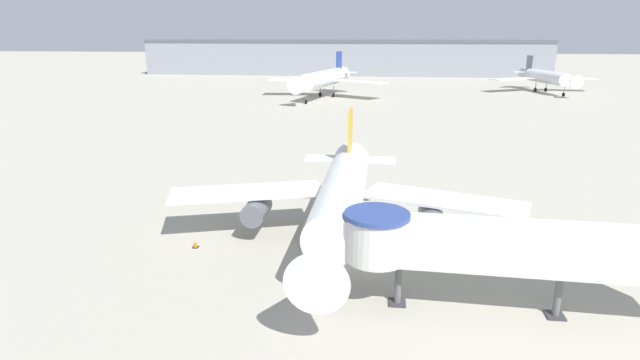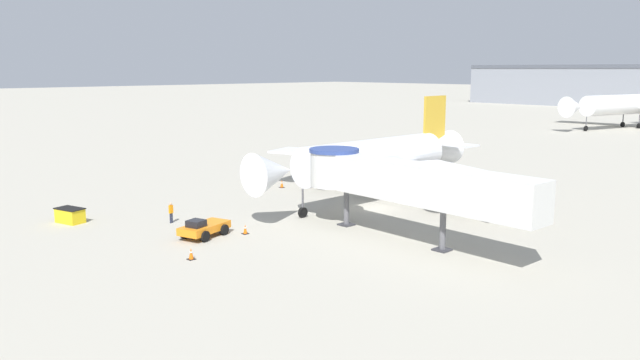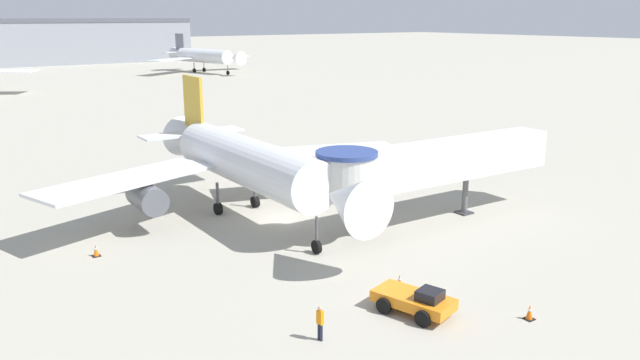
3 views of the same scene
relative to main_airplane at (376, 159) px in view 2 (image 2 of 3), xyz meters
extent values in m
plane|color=#A8A393|center=(1.85, -2.10, -4.16)|extent=(800.00, 800.00, 0.00)
cylinder|color=silver|center=(0.00, -0.63, 0.14)|extent=(3.69, 17.43, 3.58)
cone|color=silver|center=(-0.08, -12.74, 0.14)|extent=(3.61, 3.96, 3.58)
cone|color=silver|center=(0.06, 9.32, 0.14)|extent=(3.61, 5.39, 3.58)
cube|color=silver|center=(-8.30, 1.98, -0.49)|extent=(13.73, 8.02, 0.22)
cube|color=silver|center=(8.33, 1.87, -0.49)|extent=(13.73, 8.17, 0.22)
cube|color=gold|center=(0.06, 9.06, 3.36)|extent=(0.26, 3.47, 4.65)
cube|color=silver|center=(0.06, 9.59, 0.76)|extent=(8.89, 2.49, 0.18)
cylinder|color=#565960|center=(-7.26, 0.93, -1.73)|extent=(1.99, 3.49, 1.97)
cylinder|color=#565960|center=(7.28, 0.84, -1.73)|extent=(1.99, 3.49, 1.97)
cylinder|color=#4C4C51|center=(-0.06, -9.46, -2.68)|extent=(0.18, 0.18, 2.06)
cylinder|color=black|center=(-0.06, -9.46, -3.71)|extent=(0.27, 0.90, 0.90)
cylinder|color=#4C4C51|center=(-1.60, 1.55, -2.68)|extent=(0.22, 0.22, 2.06)
cylinder|color=black|center=(-1.60, 1.55, -3.71)|extent=(0.41, 0.90, 0.90)
cylinder|color=#4C4C51|center=(1.62, 1.53, -2.68)|extent=(0.22, 0.22, 2.06)
cylinder|color=black|center=(1.62, 1.53, -3.71)|extent=(0.41, 0.90, 0.90)
cube|color=silver|center=(12.18, -8.99, 0.32)|extent=(18.66, 3.28, 2.80)
cylinder|color=silver|center=(2.90, -8.65, 0.32)|extent=(3.90, 3.90, 2.80)
cylinder|color=navy|center=(2.90, -8.65, 1.87)|extent=(4.10, 4.09, 0.30)
cylinder|color=#56565B|center=(4.39, -8.70, -2.62)|extent=(0.44, 0.44, 3.08)
cube|color=#333338|center=(4.39, -8.70, -4.10)|extent=(1.10, 1.10, 0.12)
cylinder|color=#56565B|center=(14.04, -9.06, -2.62)|extent=(0.44, 0.44, 3.08)
cube|color=#333338|center=(14.04, -9.06, -4.10)|extent=(1.10, 1.10, 0.12)
cube|color=orange|center=(-0.67, -19.03, -3.46)|extent=(3.00, 4.47, 0.57)
cube|color=black|center=(-0.41, -19.92, -2.92)|extent=(1.43, 1.43, 0.51)
cylinder|color=black|center=(-1.29, -20.39, -3.75)|extent=(0.53, 0.88, 0.83)
cylinder|color=black|center=(0.59, -19.83, -3.75)|extent=(0.53, 0.88, 0.83)
cylinder|color=black|center=(-1.93, -18.23, -3.75)|extent=(0.53, 0.88, 0.83)
cylinder|color=black|center=(-0.05, -17.68, -3.75)|extent=(0.53, 0.88, 0.83)
cube|color=yellow|center=(-12.13, -24.60, -3.58)|extent=(2.55, 1.88, 1.16)
cube|color=black|center=(-12.13, -24.60, -2.96)|extent=(2.70, 2.00, 0.08)
cube|color=black|center=(3.59, -22.92, -4.14)|extent=(0.49, 0.49, 0.04)
cone|color=orange|center=(3.59, -22.92, -3.74)|extent=(0.34, 0.34, 0.76)
cylinder|color=white|center=(3.59, -22.92, -3.65)|extent=(0.18, 0.18, 0.09)
cube|color=black|center=(0.84, -16.31, -4.14)|extent=(0.46, 0.46, 0.04)
cone|color=orange|center=(0.84, -16.31, -3.76)|extent=(0.32, 0.32, 0.72)
cylinder|color=white|center=(0.84, -16.31, -3.67)|extent=(0.18, 0.18, 0.09)
cube|color=black|center=(-11.75, -1.85, -4.14)|extent=(0.49, 0.49, 0.04)
cone|color=orange|center=(-11.75, -1.85, -3.74)|extent=(0.34, 0.34, 0.77)
cylinder|color=white|center=(-11.75, -1.85, -3.64)|extent=(0.19, 0.19, 0.09)
cylinder|color=#1E2338|center=(-6.21, -18.54, -3.74)|extent=(0.12, 0.12, 0.84)
cylinder|color=#1E2338|center=(-6.18, -18.71, -3.74)|extent=(0.12, 0.12, 0.84)
cube|color=orange|center=(-6.19, -18.62, -2.99)|extent=(0.25, 0.36, 0.67)
sphere|color=tan|center=(-6.19, -18.62, -2.54)|extent=(0.23, 0.23, 0.23)
cylinder|color=white|center=(-12.61, 94.63, 0.94)|extent=(9.77, 24.46, 4.23)
cone|color=white|center=(-16.38, 78.98, 0.94)|extent=(5.21, 5.52, 4.23)
cube|color=white|center=(-21.03, 99.70, 0.20)|extent=(14.89, 6.73, 0.22)
cylinder|color=#4C4C51|center=(-15.41, 83.01, -2.39)|extent=(0.18, 0.18, 2.43)
cylinder|color=black|center=(-15.41, 83.01, -3.61)|extent=(0.51, 1.13, 1.10)
cylinder|color=#4C4C51|center=(-13.76, 98.01, -2.39)|extent=(0.22, 0.22, 2.43)
cylinder|color=black|center=(-13.76, 98.01, -3.61)|extent=(0.65, 1.16, 1.10)
cylinder|color=#4C4C51|center=(-10.05, 97.12, -2.39)|extent=(0.22, 0.22, 2.43)
cylinder|color=black|center=(-10.05, 97.12, -3.61)|extent=(0.65, 1.16, 1.10)
camera|label=1|loc=(2.93, -37.78, 12.71)|focal=28.00mm
camera|label=2|loc=(38.54, -44.59, 8.44)|focal=35.00mm
camera|label=3|loc=(-21.29, -40.19, 10.56)|focal=35.00mm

